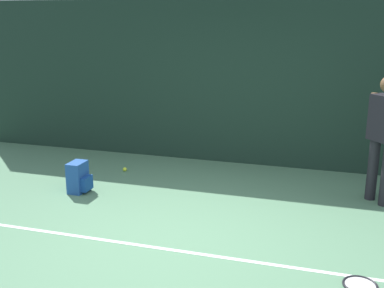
{
  "coord_description": "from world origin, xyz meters",
  "views": [
    {
      "loc": [
        1.49,
        -4.57,
        2.42
      ],
      "look_at": [
        0.0,
        0.4,
        1.0
      ],
      "focal_mm": 43.71,
      "sensor_mm": 36.0,
      "label": 1
    }
  ],
  "objects": [
    {
      "name": "ground_plane",
      "position": [
        0.0,
        0.0,
        0.0
      ],
      "size": [
        12.0,
        12.0,
        0.0
      ],
      "primitive_type": "plane",
      "color": "#4C7556"
    },
    {
      "name": "back_fence",
      "position": [
        0.0,
        3.0,
        1.35
      ],
      "size": [
        10.0,
        0.1,
        2.7
      ],
      "primitive_type": "cube",
      "color": "#192D23",
      "rests_on": "ground"
    },
    {
      "name": "court_line",
      "position": [
        0.0,
        -0.29,
        0.0
      ],
      "size": [
        9.0,
        0.05,
        0.0
      ],
      "primitive_type": "cube",
      "color": "white",
      "rests_on": "ground"
    },
    {
      "name": "tennis_player",
      "position": [
        2.19,
        1.78,
        0.97
      ],
      "size": [
        0.43,
        0.45,
        1.7
      ],
      "rotation": [
        0.0,
        0.0,
        -0.84
      ],
      "color": "black",
      "rests_on": "ground"
    },
    {
      "name": "tennis_racket",
      "position": [
        1.91,
        -0.46,
        0.01
      ],
      "size": [
        0.62,
        0.46,
        0.03
      ],
      "rotation": [
        0.0,
        0.0,
        2.61
      ],
      "color": "black",
      "rests_on": "ground"
    },
    {
      "name": "backpack",
      "position": [
        -1.85,
        0.97,
        0.21
      ],
      "size": [
        0.28,
        0.3,
        0.44
      ],
      "rotation": [
        0.0,
        0.0,
        1.55
      ],
      "color": "#1E478C",
      "rests_on": "ground"
    },
    {
      "name": "tennis_ball_near_player",
      "position": [
        -1.61,
        1.99,
        0.03
      ],
      "size": [
        0.07,
        0.07,
        0.07
      ],
      "primitive_type": "sphere",
      "color": "#CCE033",
      "rests_on": "ground"
    }
  ]
}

